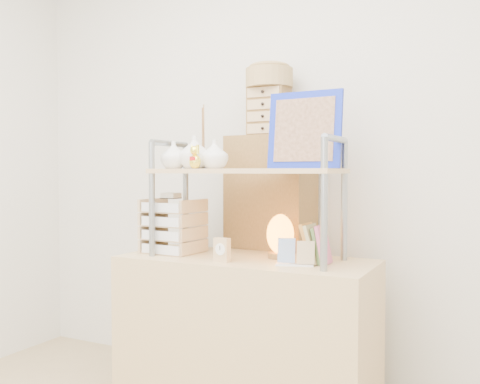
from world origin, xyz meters
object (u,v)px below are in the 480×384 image
(desk, at_px, (246,337))
(cabinet, at_px, (270,262))
(letter_tray, at_px, (172,229))
(salt_lamp, at_px, (280,236))

(desk, bearing_deg, cabinet, 95.36)
(letter_tray, xyz_separation_m, salt_lamp, (0.55, 0.09, -0.01))
(cabinet, relative_size, salt_lamp, 6.51)
(letter_tray, bearing_deg, cabinet, 45.99)
(desk, relative_size, letter_tray, 3.97)
(cabinet, distance_m, letter_tray, 0.57)
(desk, xyz_separation_m, cabinet, (-0.03, 0.37, 0.30))
(desk, height_order, letter_tray, letter_tray)
(letter_tray, bearing_deg, desk, 2.27)
(cabinet, bearing_deg, salt_lamp, -53.32)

